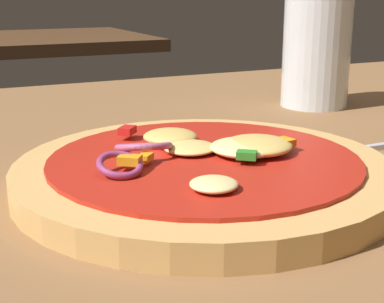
# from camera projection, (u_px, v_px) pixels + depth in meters

# --- Properties ---
(dining_table) EXTENTS (1.38, 0.92, 0.03)m
(dining_table) POSITION_uv_depth(u_px,v_px,m) (236.00, 189.00, 0.45)
(dining_table) COLOR brown
(dining_table) RESTS_ON ground
(pizza) EXTENTS (0.27, 0.27, 0.03)m
(pizza) POSITION_uv_depth(u_px,v_px,m) (205.00, 170.00, 0.40)
(pizza) COLOR tan
(pizza) RESTS_ON dining_table
(fork) EXTENTS (0.19, 0.02, 0.01)m
(fork) POSITION_uv_depth(u_px,v_px,m) (360.00, 150.00, 0.49)
(fork) COLOR silver
(fork) RESTS_ON dining_table
(beer_glass) EXTENTS (0.08, 0.08, 0.14)m
(beer_glass) POSITION_uv_depth(u_px,v_px,m) (316.00, 56.00, 0.66)
(beer_glass) COLOR silver
(beer_glass) RESTS_ON dining_table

